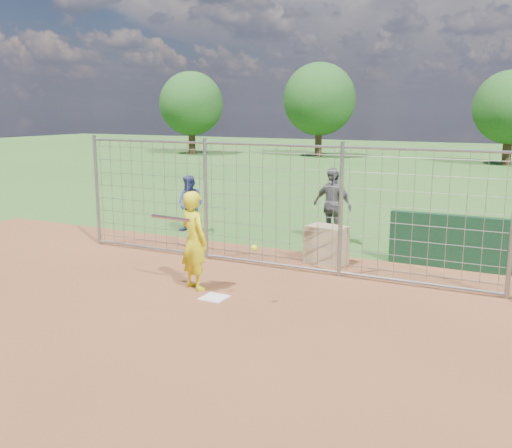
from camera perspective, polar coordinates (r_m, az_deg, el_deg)
The scene contains 10 objects.
ground at distance 10.07m, azimuth -3.59°, elevation -7.08°, with size 100.00×100.00×0.00m, color #2D591E.
infield_dirt at distance 7.81m, azimuth -14.99°, elevation -13.09°, with size 18.00×18.00×0.00m, color brown.
home_plate at distance 9.91m, azimuth -4.18°, elevation -7.35°, with size 0.43×0.43×0.02m, color silver.
dugout_wall at distance 12.22m, azimuth 19.24°, elevation -1.72°, with size 2.60×0.20×1.10m, color #11381E.
batter at distance 10.22m, azimuth -6.21°, elevation -1.65°, with size 0.65×0.43×1.79m, color yellow.
bystander_a at distance 15.02m, azimuth -6.57°, elevation 1.99°, with size 0.73×0.57×1.50m, color navy.
bystander_b at distance 13.79m, azimuth 7.60°, elevation 1.83°, with size 1.08×0.45×1.84m, color #5A5A5F.
equipment_bin at distance 12.04m, azimuth 7.06°, elevation -2.08°, with size 0.80×0.55×0.80m, color tan.
equipment_in_play at distance 9.94m, azimuth -6.64°, elevation -0.09°, with size 2.20×0.26×0.41m.
backstop_fence at distance 11.49m, azimuth 1.34°, elevation 1.73°, with size 9.08×0.08×2.60m.
Camera 1 is at (4.82, -8.25, 3.19)m, focal length 40.00 mm.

